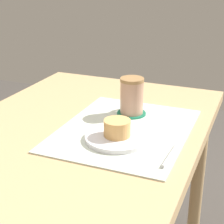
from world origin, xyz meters
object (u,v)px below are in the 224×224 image
Objects in this scene: pastry at (117,128)px; coffee_mug at (132,95)px; pastry_plate at (117,138)px; dining_table at (76,159)px.

pastry is 0.19m from coffee_mug.
pastry_plate is 0.20m from coffee_mug.
pastry is (0.00, 0.00, 0.03)m from pastry_plate.
dining_table is at bearing 83.50° from pastry.
pastry is at bearing -172.39° from coffee_mug.
pastry_plate is (-0.02, -0.14, 0.10)m from dining_table.
coffee_mug reaches higher than dining_table.
dining_table is 14.34× the size of pastry.
pastry reaches higher than pastry_plate.
dining_table is 5.93× the size of pastry_plate.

